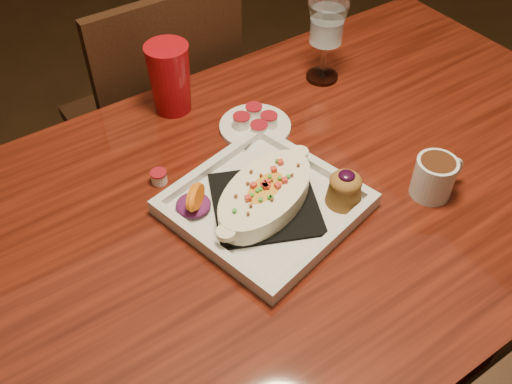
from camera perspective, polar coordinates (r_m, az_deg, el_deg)
floor at (r=1.72m, az=2.78°, el=-17.52°), size 7.00×7.00×0.00m
table at (r=1.18m, az=3.87°, el=-2.84°), size 1.50×0.90×0.75m
chair_far at (r=1.68m, az=-9.57°, el=7.13°), size 0.42×0.42×0.93m
plate at (r=1.04m, az=1.50°, el=-0.64°), size 0.37×0.37×0.08m
coffee_mug at (r=1.11m, az=17.48°, el=1.57°), size 0.11×0.08×0.08m
goblet at (r=1.33m, az=7.08°, el=16.00°), size 0.09×0.09×0.19m
saucer at (r=1.23m, az=-0.06°, el=6.71°), size 0.15×0.15×0.10m
creamer_loose at (r=1.12m, az=-9.68°, el=1.49°), size 0.03×0.03×0.03m
red_tumbler at (r=1.26m, az=-8.61°, el=11.15°), size 0.09×0.09×0.16m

